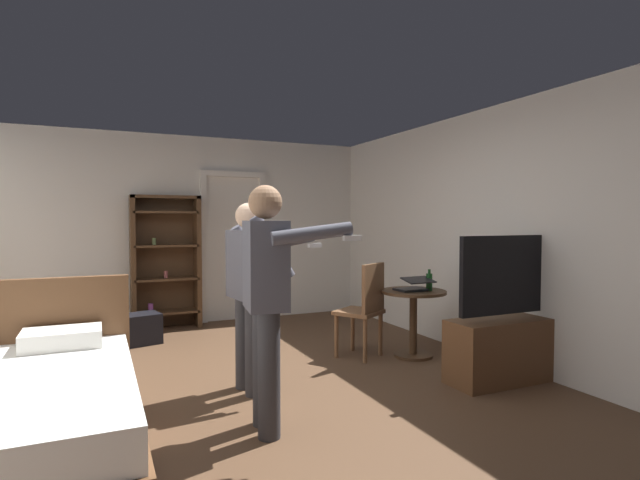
# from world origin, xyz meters

# --- Properties ---
(ground_plane) EXTENTS (7.17, 7.17, 0.00)m
(ground_plane) POSITION_xyz_m (0.00, 0.00, 0.00)
(ground_plane) COLOR brown
(wall_back) EXTENTS (5.36, 0.12, 2.59)m
(wall_back) POSITION_xyz_m (0.00, 3.32, 1.30)
(wall_back) COLOR silver
(wall_back) RESTS_ON ground_plane
(wall_right) EXTENTS (0.12, 6.75, 2.59)m
(wall_right) POSITION_xyz_m (2.62, 0.00, 1.30)
(wall_right) COLOR silver
(wall_right) RESTS_ON ground_plane
(doorway_frame) EXTENTS (0.93, 0.08, 2.13)m
(doorway_frame) POSITION_xyz_m (0.66, 3.24, 1.22)
(doorway_frame) COLOR white
(doorway_frame) RESTS_ON ground_plane
(bookshelf) EXTENTS (0.88, 0.32, 1.76)m
(bookshelf) POSITION_xyz_m (-0.30, 3.09, 0.95)
(bookshelf) COLOR #4C331E
(bookshelf) RESTS_ON ground_plane
(tv_flatscreen) EXTENTS (1.24, 0.40, 1.30)m
(tv_flatscreen) POSITION_xyz_m (2.26, -0.41, 0.38)
(tv_flatscreen) COLOR brown
(tv_flatscreen) RESTS_ON ground_plane
(side_table) EXTENTS (0.68, 0.68, 0.70)m
(side_table) POSITION_xyz_m (1.90, 0.59, 0.48)
(side_table) COLOR #4C331E
(side_table) RESTS_ON ground_plane
(laptop) EXTENTS (0.33, 0.34, 0.15)m
(laptop) POSITION_xyz_m (1.87, 0.54, 0.75)
(laptop) COLOR black
(laptop) RESTS_ON side_table
(bottle_on_table) EXTENTS (0.06, 0.06, 0.22)m
(bottle_on_table) POSITION_xyz_m (2.04, 0.51, 0.79)
(bottle_on_table) COLOR #1C4E1E
(bottle_on_table) RESTS_ON side_table
(wooden_chair) EXTENTS (0.58, 0.58, 0.99)m
(wooden_chair) POSITION_xyz_m (1.42, 0.76, 0.54)
(wooden_chair) COLOR brown
(wooden_chair) RESTS_ON ground_plane
(person_blue_shirt) EXTENTS (0.71, 0.61, 1.67)m
(person_blue_shirt) POSITION_xyz_m (-0.07, -0.54, 0.96)
(person_blue_shirt) COLOR #333338
(person_blue_shirt) RESTS_ON ground_plane
(person_striped_shirt) EXTENTS (0.73, 0.55, 1.58)m
(person_striped_shirt) POSITION_xyz_m (0.04, 0.27, 0.90)
(person_striped_shirt) COLOR #333338
(person_striped_shirt) RESTS_ON ground_plane
(suitcase_dark) EXTENTS (0.65, 0.50, 0.31)m
(suitcase_dark) POSITION_xyz_m (-1.32, 2.45, 0.15)
(suitcase_dark) COLOR black
(suitcase_dark) RESTS_ON ground_plane
(suitcase_small) EXTENTS (0.60, 0.45, 0.35)m
(suitcase_small) POSITION_xyz_m (-0.74, 2.32, 0.18)
(suitcase_small) COLOR black
(suitcase_small) RESTS_ON ground_plane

